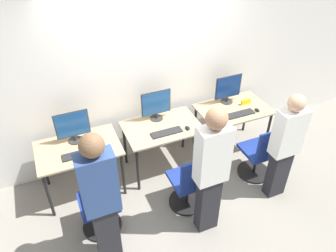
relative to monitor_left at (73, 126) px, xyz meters
name	(u,v)px	position (x,y,z in m)	size (l,w,h in m)	color
ground_plane	(172,181)	(1.16, -0.50, -0.98)	(20.00, 20.00, 0.00)	gray
wall_back	(149,70)	(1.16, 0.32, 0.42)	(12.00, 0.05, 2.80)	silver
desk_left	(79,153)	(0.00, -0.16, -0.32)	(1.05, 0.70, 0.75)	tan
monitor_left	(73,126)	(0.00, 0.00, 0.00)	(0.43, 0.19, 0.44)	#2D2D2D
keyboard_left	(80,154)	(0.00, -0.30, -0.22)	(0.43, 0.13, 0.02)	#262628
mouse_left	(104,148)	(0.31, -0.31, -0.21)	(0.06, 0.09, 0.03)	black
office_chair_left	(100,210)	(0.06, -0.92, -0.61)	(0.48, 0.48, 0.91)	black
person_left	(101,198)	(0.05, -1.29, -0.01)	(0.36, 0.23, 1.75)	#232328
desk_center	(162,132)	(1.16, -0.16, -0.32)	(1.05, 0.70, 0.75)	tan
monitor_center	(156,105)	(1.16, 0.06, 0.00)	(0.43, 0.19, 0.44)	#2D2D2D
keyboard_center	(167,132)	(1.16, -0.32, -0.22)	(0.43, 0.13, 0.02)	#262628
mouse_center	(188,128)	(1.46, -0.34, -0.21)	(0.06, 0.09, 0.03)	black
office_chair_center	(189,185)	(1.19, -0.98, -0.61)	(0.48, 0.48, 0.91)	black
person_center	(211,169)	(1.25, -1.35, -0.02)	(0.36, 0.23, 1.75)	#232328
desk_right	(233,113)	(2.32, -0.16, -0.32)	(1.05, 0.70, 0.75)	tan
monitor_right	(228,89)	(2.32, 0.05, 0.00)	(0.43, 0.19, 0.44)	#2D2D2D
keyboard_right	(240,114)	(2.32, -0.33, -0.22)	(0.43, 0.13, 0.02)	#262628
mouse_right	(257,110)	(2.60, -0.35, -0.21)	(0.06, 0.09, 0.03)	black
office_chair_right	(260,156)	(2.35, -0.86, -0.61)	(0.48, 0.48, 0.91)	black
person_right	(285,145)	(2.37, -1.23, -0.13)	(0.36, 0.21, 1.57)	#232328
placard_right	(246,102)	(2.55, -0.12, -0.19)	(0.16, 0.03, 0.08)	yellow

